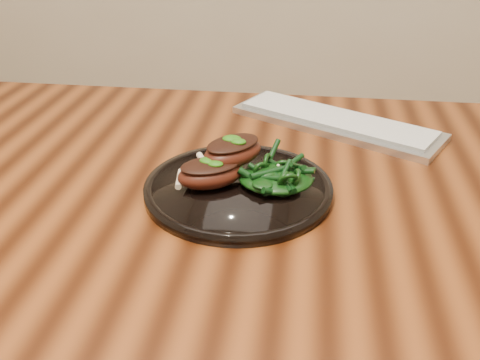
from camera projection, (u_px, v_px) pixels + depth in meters
The scene contains 7 objects.
desk at pixel (250, 230), 0.84m from camera, with size 1.60×0.80×0.75m.
plate at pixel (238, 188), 0.77m from camera, with size 0.27×0.27×0.02m.
lamb_chop_front at pixel (210, 173), 0.75m from camera, with size 0.11×0.10×0.04m.
lamb_chop_back at pixel (232, 151), 0.77m from camera, with size 0.11×0.11×0.04m.
herb_smear at pixel (222, 163), 0.82m from camera, with size 0.07×0.05×0.00m, color #154E08.
greens_heap at pixel (276, 174), 0.75m from camera, with size 0.11×0.10×0.04m.
keyboard at pixel (336, 122), 0.98m from camera, with size 0.40×0.29×0.02m.
Camera 1 is at (0.08, -0.69, 1.14)m, focal length 40.00 mm.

